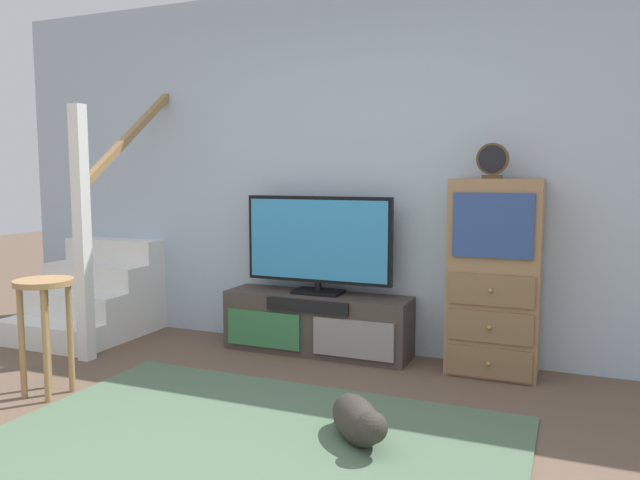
{
  "coord_description": "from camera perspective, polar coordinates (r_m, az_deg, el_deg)",
  "views": [
    {
      "loc": [
        1.43,
        -1.9,
        1.32
      ],
      "look_at": [
        -0.08,
        1.73,
        0.9
      ],
      "focal_mm": 34.38,
      "sensor_mm": 36.0,
      "label": 1
    }
  ],
  "objects": [
    {
      "name": "staircase",
      "position": [
        5.58,
        -18.94,
        -4.0
      ],
      "size": [
        1.0,
        1.36,
        2.2
      ],
      "color": "white",
      "rests_on": "ground_plane"
    },
    {
      "name": "area_rug",
      "position": [
        3.16,
        -6.86,
        -18.47
      ],
      "size": [
        2.6,
        1.8,
        0.01
      ],
      "primitive_type": "cube",
      "color": "#4C664C",
      "rests_on": "ground_plane"
    },
    {
      "name": "bar_stool_near",
      "position": [
        4.0,
        -24.23,
        -5.9
      ],
      "size": [
        0.34,
        0.34,
        0.7
      ],
      "color": "#A37A4C",
      "rests_on": "ground_plane"
    },
    {
      "name": "back_wall",
      "position": [
        4.58,
        4.48,
        6.5
      ],
      "size": [
        6.4,
        0.12,
        2.7
      ],
      "primitive_type": "cube",
      "color": "#A8BCD1",
      "rests_on": "ground_plane"
    },
    {
      "name": "dog",
      "position": [
        3.14,
        3.58,
        -16.42
      ],
      "size": [
        0.43,
        0.47,
        0.23
      ],
      "color": "#332D28",
      "rests_on": "ground_plane"
    },
    {
      "name": "television",
      "position": [
        4.49,
        -0.18,
        -0.19
      ],
      "size": [
        1.13,
        0.22,
        0.72
      ],
      "color": "black",
      "rests_on": "media_console"
    },
    {
      "name": "desk_clock",
      "position": [
        4.12,
        15.76,
        7.11
      ],
      "size": [
        0.2,
        0.08,
        0.23
      ],
      "color": "#4C3823",
      "rests_on": "side_cabinet"
    },
    {
      "name": "side_cabinet",
      "position": [
        4.18,
        15.91,
        -3.4
      ],
      "size": [
        0.58,
        0.38,
        1.29
      ],
      "color": "#93704C",
      "rests_on": "ground_plane"
    },
    {
      "name": "media_console",
      "position": [
        4.57,
        -0.3,
        -7.77
      ],
      "size": [
        1.4,
        0.38,
        0.44
      ],
      "color": "#423833",
      "rests_on": "ground_plane"
    }
  ]
}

